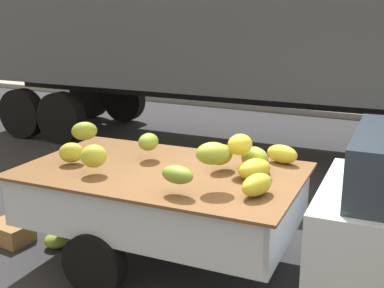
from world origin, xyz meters
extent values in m
plane|color=#28282B|center=(0.00, 0.00, 0.00)|extent=(220.00, 220.00, 0.00)
cube|color=gray|center=(0.00, 9.10, 0.08)|extent=(80.00, 0.80, 0.16)
cube|color=silver|center=(-1.01, 0.04, 0.58)|extent=(2.87, 1.81, 0.08)
cube|color=silver|center=(-1.05, 0.85, 0.84)|extent=(2.79, 0.19, 0.44)
cube|color=silver|center=(-0.97, -0.77, 0.84)|extent=(2.79, 0.19, 0.44)
cube|color=silver|center=(0.36, 0.11, 0.84)|extent=(0.13, 1.67, 0.44)
cube|color=silver|center=(-2.38, -0.03, 0.84)|extent=(0.13, 1.67, 0.44)
cube|color=#B21914|center=(-1.05, 0.88, 0.80)|extent=(2.67, 0.15, 0.07)
cube|color=brown|center=(-1.01, 0.04, 1.07)|extent=(2.99, 1.93, 0.03)
ellipsoid|color=gold|center=(0.14, -0.25, 1.19)|extent=(0.29, 0.42, 0.19)
ellipsoid|color=gold|center=(-0.44, 0.28, 1.25)|extent=(0.28, 0.36, 0.21)
ellipsoid|color=olive|center=(-0.51, -0.54, 1.28)|extent=(0.34, 0.24, 0.16)
ellipsoid|color=gold|center=(-1.97, -0.24, 1.22)|extent=(0.33, 0.32, 0.22)
ellipsoid|color=gold|center=(-1.53, -0.42, 1.28)|extent=(0.34, 0.35, 0.23)
ellipsoid|color=olive|center=(-1.31, 0.27, 1.29)|extent=(0.25, 0.30, 0.19)
ellipsoid|color=olive|center=(-2.20, 0.27, 1.32)|extent=(0.37, 0.37, 0.22)
ellipsoid|color=gold|center=(0.06, 0.80, 1.19)|extent=(0.39, 0.27, 0.20)
ellipsoid|color=gold|center=(-0.04, 0.18, 1.19)|extent=(0.39, 0.44, 0.20)
ellipsoid|color=gold|center=(-0.23, 0.27, 1.39)|extent=(0.32, 0.34, 0.21)
ellipsoid|color=olive|center=(-0.13, 0.45, 1.21)|extent=(0.38, 0.34, 0.24)
ellipsoid|color=#91A02B|center=(-0.29, -0.27, 1.43)|extent=(0.40, 0.40, 0.20)
cylinder|color=black|center=(-1.38, 0.82, 0.32)|extent=(0.65, 0.23, 0.64)
cylinder|color=black|center=(-1.30, -0.78, 0.32)|extent=(0.65, 0.23, 0.64)
cube|color=#4C5156|center=(-1.93, 4.83, 2.60)|extent=(12.06, 2.79, 2.70)
cube|color=black|center=(-1.93, 4.83, 1.10)|extent=(11.05, 0.66, 0.30)
cylinder|color=black|center=(-5.56, 5.94, 0.54)|extent=(1.09, 0.33, 1.08)
cylinder|color=black|center=(-5.51, 3.55, 0.54)|extent=(1.09, 0.33, 1.08)
cylinder|color=black|center=(-6.64, 5.92, 0.54)|extent=(1.09, 0.33, 1.08)
cylinder|color=black|center=(-6.58, 3.52, 0.54)|extent=(1.09, 0.33, 1.08)
ellipsoid|color=olive|center=(-2.30, -0.21, 0.09)|extent=(0.39, 0.39, 0.18)
cube|color=olive|center=(-2.92, -0.33, 0.11)|extent=(0.54, 0.40, 0.23)
camera|label=1|loc=(1.46, -4.15, 2.67)|focal=45.51mm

